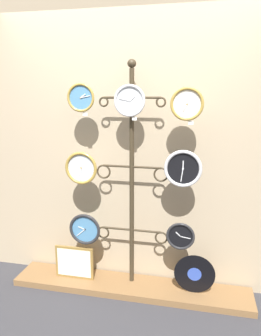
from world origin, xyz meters
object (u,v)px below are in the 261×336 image
(display_stand, at_px, (132,220))
(vinyl_record, at_px, (194,274))
(clock_middle_right, at_px, (183,169))
(clock_bottom_right, at_px, (181,236))
(clock_top_left, at_px, (81,98))
(picture_frame, at_px, (74,263))
(clock_middle_left, at_px, (81,168))
(clock_bottom_left, at_px, (85,229))
(clock_top_right, at_px, (187,104))
(clock_top_center, at_px, (130,101))

(display_stand, xyz_separation_m, vinyl_record, (0.58, -0.07, -0.43))
(clock_middle_right, height_order, clock_bottom_right, clock_middle_right)
(clock_top_left, height_order, vinyl_record, clock_top_left)
(picture_frame, bearing_deg, vinyl_record, 0.19)
(clock_middle_left, bearing_deg, clock_bottom_left, 53.43)
(clock_middle_left, relative_size, clock_bottom_left, 0.99)
(clock_top_left, height_order, clock_bottom_left, clock_top_left)
(clock_bottom_left, distance_m, vinyl_record, 1.05)
(vinyl_record, bearing_deg, clock_middle_right, -162.15)
(clock_bottom_left, bearing_deg, vinyl_record, 1.77)
(clock_bottom_right, xyz_separation_m, vinyl_record, (0.13, 0.04, -0.36))
(clock_top_right, distance_m, clock_bottom_right, 1.11)
(clock_top_right, xyz_separation_m, clock_bottom_right, (-0.01, 0.00, -1.11))
(clock_top_left, relative_size, clock_middle_left, 0.83)
(clock_top_right, bearing_deg, display_stand, 166.64)
(display_stand, xyz_separation_m, clock_top_left, (-0.41, -0.09, 1.08))
(display_stand, distance_m, clock_bottom_right, 0.47)
(clock_middle_right, height_order, vinyl_record, clock_middle_right)
(clock_top_right, distance_m, clock_middle_left, 1.05)
(clock_top_right, bearing_deg, clock_bottom_left, 179.35)
(clock_top_right, bearing_deg, picture_frame, 177.90)
(clock_middle_left, bearing_deg, clock_top_center, 4.34)
(clock_bottom_left, relative_size, vinyl_record, 0.82)
(clock_top_center, relative_size, clock_middle_left, 0.90)
(display_stand, bearing_deg, clock_top_right, -13.36)
(clock_middle_right, bearing_deg, clock_middle_left, -179.80)
(display_stand, bearing_deg, clock_middle_right, -13.88)
(clock_top_center, distance_m, clock_top_right, 0.46)
(clock_top_right, height_order, picture_frame, clock_top_right)
(clock_bottom_right, bearing_deg, clock_bottom_left, 179.48)
(clock_middle_left, height_order, clock_bottom_right, clock_middle_left)
(clock_bottom_left, bearing_deg, clock_top_right, -0.65)
(clock_middle_left, height_order, clock_bottom_left, clock_middle_left)
(clock_top_left, xyz_separation_m, picture_frame, (-0.13, 0.02, -1.54))
(vinyl_record, bearing_deg, clock_middle_left, -177.43)
(clock_top_center, bearing_deg, clock_top_right, -3.52)
(clock_top_center, bearing_deg, clock_top_left, -178.63)
(display_stand, relative_size, clock_bottom_left, 7.01)
(clock_middle_left, xyz_separation_m, picture_frame, (-0.12, 0.04, -0.94))
(vinyl_record, height_order, picture_frame, vinyl_record)
(clock_top_left, relative_size, clock_middle_right, 0.78)
(display_stand, relative_size, vinyl_record, 5.76)
(display_stand, height_order, clock_bottom_left, display_stand)
(display_stand, relative_size, clock_top_center, 7.89)
(clock_top_right, xyz_separation_m, clock_middle_left, (-0.89, -0.00, -0.55))
(clock_top_left, distance_m, clock_middle_right, 1.03)
(vinyl_record, distance_m, picture_frame, 1.12)
(clock_top_left, xyz_separation_m, clock_bottom_right, (0.86, -0.02, -1.15))
(clock_top_left, distance_m, picture_frame, 1.54)
(clock_top_left, xyz_separation_m, clock_bottom_left, (0.00, -0.01, -1.17))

